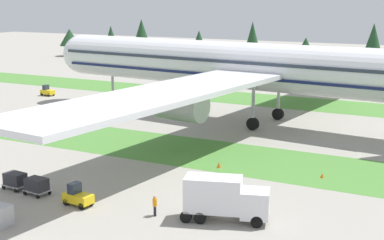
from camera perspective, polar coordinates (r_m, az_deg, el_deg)
grass_strip_near at (r=65.07m, az=1.87°, el=-3.44°), size 320.00×12.07×0.01m
grass_strip_far at (r=98.03m, az=11.23°, el=1.63°), size 320.00×12.07×0.01m
airliner at (r=80.40m, az=6.18°, el=5.37°), size 71.92×88.38×22.61m
baggage_tug at (r=50.12m, az=-11.39°, el=-7.51°), size 2.70×1.52×1.97m
cargo_dolly_lead at (r=53.57m, az=-15.28°, el=-6.29°), size 2.32×1.68×1.55m
cargo_dolly_second at (r=55.68m, az=-17.29°, el=-5.71°), size 2.32×1.68×1.55m
catering_truck at (r=45.66m, az=3.27°, el=-7.73°), size 7.33×4.32×3.58m
pushback_tractor at (r=107.30m, az=-14.30°, el=2.81°), size 2.71×1.55×1.97m
ground_crew_marshaller at (r=46.98m, az=-3.74°, el=-8.46°), size 0.42×0.43×1.74m
taxiway_marker_0 at (r=73.45m, az=-15.69°, el=-1.88°), size 0.44×0.44×0.51m
taxiway_marker_1 at (r=59.99m, az=2.72°, el=-4.49°), size 0.44×0.44×0.62m
taxiway_marker_2 at (r=58.09m, az=12.92°, el=-5.44°), size 0.44×0.44×0.46m
distant_tree_line at (r=142.19m, az=16.57°, el=7.32°), size 182.58×10.36×11.92m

